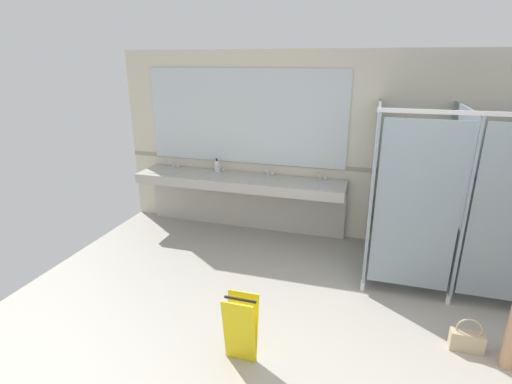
% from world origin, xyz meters
% --- Properties ---
extents(wall_back, '(7.50, 0.12, 2.65)m').
position_xyz_m(wall_back, '(0.00, 2.96, 1.32)').
color(wall_back, beige).
rests_on(wall_back, ground_plane).
extents(wall_back_tile_band, '(7.50, 0.01, 0.06)m').
position_xyz_m(wall_back_tile_band, '(0.00, 2.89, 1.05)').
color(wall_back_tile_band, '#9E937F').
rests_on(wall_back_tile_band, wall_back).
extents(vanity_counter, '(3.09, 0.59, 0.99)m').
position_xyz_m(vanity_counter, '(-1.83, 2.67, 0.65)').
color(vanity_counter, '#B2ADA3').
rests_on(vanity_counter, ground_plane).
extents(mirror_panel, '(2.99, 0.02, 1.37)m').
position_xyz_m(mirror_panel, '(-1.83, 2.89, 1.71)').
color(mirror_panel, silver).
rests_on(mirror_panel, wall_back).
extents(bathroom_stalls, '(2.76, 1.44, 2.06)m').
position_xyz_m(bathroom_stalls, '(1.39, 1.95, 1.08)').
color(bathroom_stalls, gray).
rests_on(bathroom_stalls, ground_plane).
extents(handbag, '(0.29, 0.11, 0.33)m').
position_xyz_m(handbag, '(0.98, 0.77, 0.11)').
color(handbag, tan).
rests_on(handbag, ground_plane).
extents(soap_dispenser, '(0.07, 0.07, 0.21)m').
position_xyz_m(soap_dispenser, '(-2.24, 2.76, 0.97)').
color(soap_dispenser, white).
rests_on(soap_dispenser, vanity_counter).
extents(wet_floor_sign, '(0.28, 0.19, 0.63)m').
position_xyz_m(wet_floor_sign, '(-0.95, 0.08, 0.32)').
color(wet_floor_sign, yellow).
rests_on(wet_floor_sign, ground_plane).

